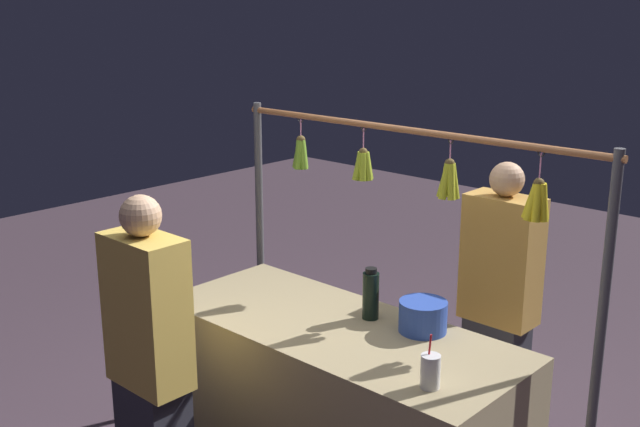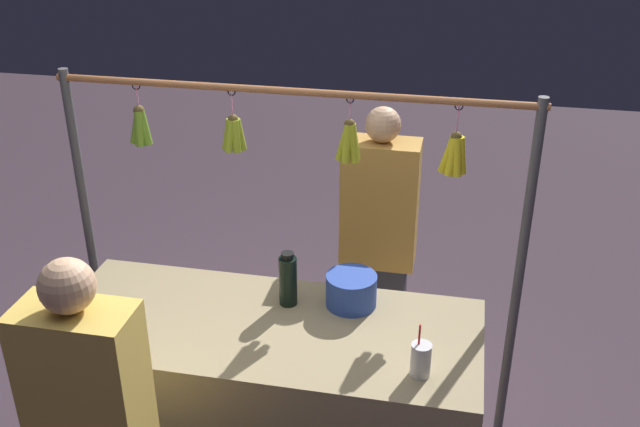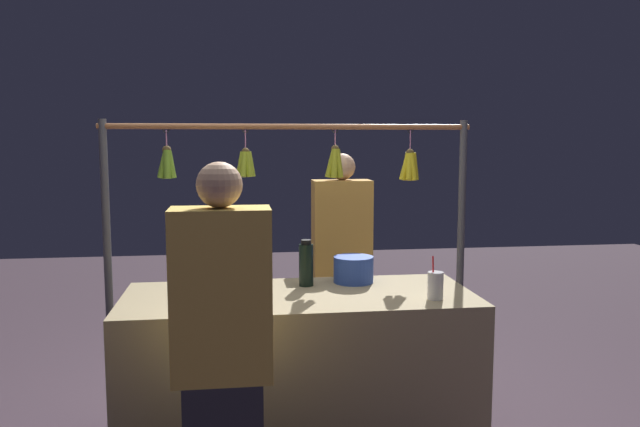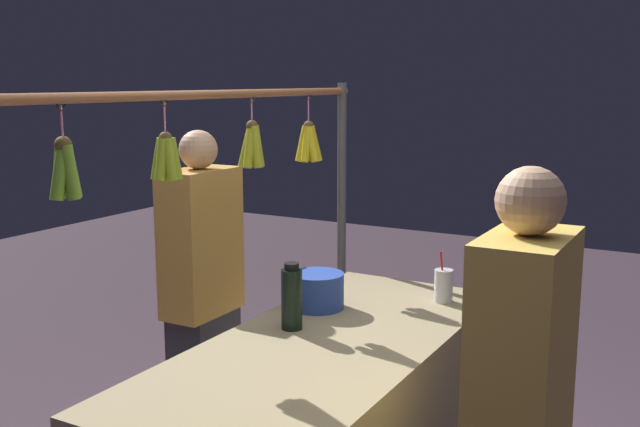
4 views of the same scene
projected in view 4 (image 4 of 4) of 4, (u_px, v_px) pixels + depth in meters
The scene contains 5 objects.
display_rack at pixel (217, 226), 2.78m from camera, with size 2.13×0.12×1.77m.
water_bottle at pixel (292, 298), 2.71m from camera, with size 0.08×0.08×0.25m.
blue_bucket at pixel (317, 291), 2.97m from camera, with size 0.22×0.22×0.14m, color #2D4CB1.
drink_cup at pixel (444, 286), 3.05m from camera, with size 0.08×0.08×0.22m.
vendor_person at pixel (203, 306), 3.33m from camera, with size 0.37×0.20×1.57m.
Camera 4 is at (2.17, 1.19, 1.78)m, focal length 41.40 mm.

